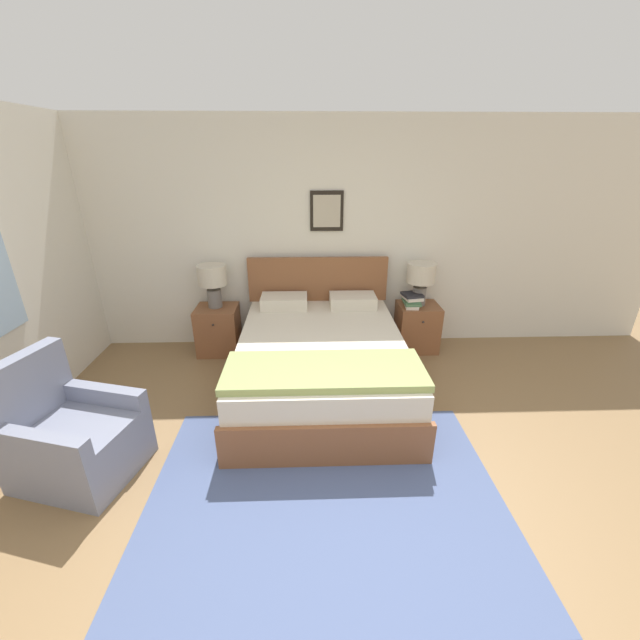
{
  "coord_description": "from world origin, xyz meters",
  "views": [
    {
      "loc": [
        -0.28,
        -1.45,
        2.2
      ],
      "look_at": [
        -0.17,
        1.68,
        0.87
      ],
      "focal_mm": 22.0,
      "sensor_mm": 36.0,
      "label": 1
    }
  ],
  "objects_px": {
    "armchair": "(72,438)",
    "table_lamp_near_window": "(213,279)",
    "nightstand_by_door": "(417,327)",
    "table_lamp_by_door": "(421,277)",
    "bed": "(321,361)",
    "nightstand_near_window": "(218,330)"
  },
  "relations": [
    {
      "from": "armchair",
      "to": "table_lamp_near_window",
      "type": "height_order",
      "value": "table_lamp_near_window"
    },
    {
      "from": "nightstand_by_door",
      "to": "table_lamp_near_window",
      "type": "height_order",
      "value": "table_lamp_near_window"
    },
    {
      "from": "table_lamp_by_door",
      "to": "bed",
      "type": "bearing_deg",
      "value": -143.21
    },
    {
      "from": "bed",
      "to": "nightstand_near_window",
      "type": "distance_m",
      "value": 1.46
    },
    {
      "from": "table_lamp_near_window",
      "to": "nightstand_near_window",
      "type": "bearing_deg",
      "value": -69.95
    },
    {
      "from": "nightstand_by_door",
      "to": "table_lamp_by_door",
      "type": "relative_size",
      "value": 1.14
    },
    {
      "from": "bed",
      "to": "nightstand_by_door",
      "type": "distance_m",
      "value": 1.46
    },
    {
      "from": "bed",
      "to": "armchair",
      "type": "distance_m",
      "value": 2.13
    },
    {
      "from": "nightstand_by_door",
      "to": "table_lamp_by_door",
      "type": "xyz_separation_m",
      "value": [
        -0.01,
        0.03,
        0.61
      ]
    },
    {
      "from": "nightstand_by_door",
      "to": "table_lamp_by_door",
      "type": "distance_m",
      "value": 0.61
    },
    {
      "from": "nightstand_near_window",
      "to": "table_lamp_near_window",
      "type": "xyz_separation_m",
      "value": [
        -0.01,
        0.03,
        0.61
      ]
    },
    {
      "from": "nightstand_near_window",
      "to": "table_lamp_by_door",
      "type": "distance_m",
      "value": 2.44
    },
    {
      "from": "bed",
      "to": "nightstand_near_window",
      "type": "xyz_separation_m",
      "value": [
        -1.18,
        0.86,
        -0.03
      ]
    },
    {
      "from": "table_lamp_by_door",
      "to": "nightstand_by_door",
      "type": "bearing_deg",
      "value": -76.0
    },
    {
      "from": "armchair",
      "to": "table_lamp_by_door",
      "type": "bearing_deg",
      "value": 137.59
    },
    {
      "from": "nightstand_near_window",
      "to": "table_lamp_near_window",
      "type": "relative_size",
      "value": 1.14
    },
    {
      "from": "table_lamp_near_window",
      "to": "nightstand_by_door",
      "type": "bearing_deg",
      "value": -0.63
    },
    {
      "from": "armchair",
      "to": "table_lamp_near_window",
      "type": "distance_m",
      "value": 2.13
    },
    {
      "from": "armchair",
      "to": "nightstand_near_window",
      "type": "relative_size",
      "value": 1.64
    },
    {
      "from": "bed",
      "to": "table_lamp_near_window",
      "type": "xyz_separation_m",
      "value": [
        -1.19,
        0.88,
        0.58
      ]
    },
    {
      "from": "bed",
      "to": "armchair",
      "type": "bearing_deg",
      "value": -150.33
    },
    {
      "from": "table_lamp_by_door",
      "to": "armchair",
      "type": "bearing_deg",
      "value": -147.43
    }
  ]
}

